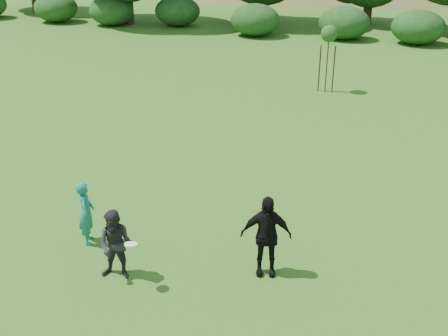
# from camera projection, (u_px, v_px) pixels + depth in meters

# --- Properties ---
(ground) EXTENTS (120.00, 120.00, 0.00)m
(ground) POSITION_uv_depth(u_px,v_px,m) (190.00, 269.00, 12.33)
(ground) COLOR #19470C
(ground) RESTS_ON ground
(player_teal) EXTENTS (0.60, 0.68, 1.57)m
(player_teal) POSITION_uv_depth(u_px,v_px,m) (86.00, 213.00, 13.01)
(player_teal) COLOR #19725D
(player_teal) RESTS_ON ground
(player_grey) EXTENTS (0.81, 0.66, 1.59)m
(player_grey) POSITION_uv_depth(u_px,v_px,m) (116.00, 245.00, 11.73)
(player_grey) COLOR black
(player_grey) RESTS_ON ground
(player_black) EXTENTS (1.15, 0.67, 1.85)m
(player_black) POSITION_uv_depth(u_px,v_px,m) (266.00, 236.00, 11.82)
(player_black) COLOR black
(player_black) RESTS_ON ground
(frisbee) EXTENTS (0.27, 0.27, 0.07)m
(frisbee) POSITION_uv_depth(u_px,v_px,m) (131.00, 244.00, 11.28)
(frisbee) COLOR white
(frisbee) RESTS_ON ground
(sapling) EXTENTS (0.70, 0.70, 2.85)m
(sapling) POSITION_uv_depth(u_px,v_px,m) (329.00, 36.00, 23.38)
(sapling) COLOR #361F15
(sapling) RESTS_ON ground
(hillside) EXTENTS (150.00, 72.00, 52.00)m
(hillside) POSITION_uv_depth(u_px,v_px,m) (338.00, 62.00, 77.68)
(hillside) COLOR olive
(hillside) RESTS_ON ground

